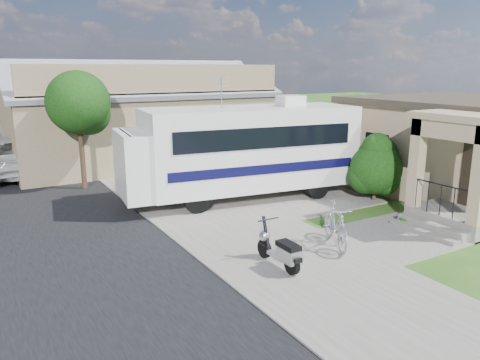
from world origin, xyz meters
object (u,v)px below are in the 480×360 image
shrub (376,166)px  scooter (281,251)px  bicycle (336,227)px  garden_hose (406,221)px  motorhome (242,148)px  pickup_truck (10,156)px

shrub → scooter: (-6.34, -3.18, -0.78)m
bicycle → scooter: bearing=-144.2°
bicycle → garden_hose: size_ratio=4.36×
motorhome → scooter: (-2.38, -5.82, -1.37)m
bicycle → garden_hose: bicycle is taller
scooter → garden_hose: size_ratio=3.68×
motorhome → bicycle: 5.57m
scooter → bicycle: 2.09m
scooter → bicycle: bicycle is taller
bicycle → motorhome: bearing=111.1°
motorhome → pickup_truck: size_ratio=1.40×
pickup_truck → garden_hose: bearing=126.0°
motorhome → garden_hose: size_ratio=19.68×
garden_hose → pickup_truck: bearing=125.4°
bicycle → shrub: bearing=57.5°
motorhome → shrub: bearing=-26.2°
scooter → shrub: bearing=26.5°
garden_hose → shrub: bearing=64.9°
shrub → pickup_truck: (-10.84, 11.21, -0.40)m
shrub → garden_hose: size_ratio=5.56×
pickup_truck → bicycle: bearing=115.6°
scooter → pickup_truck: 15.08m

